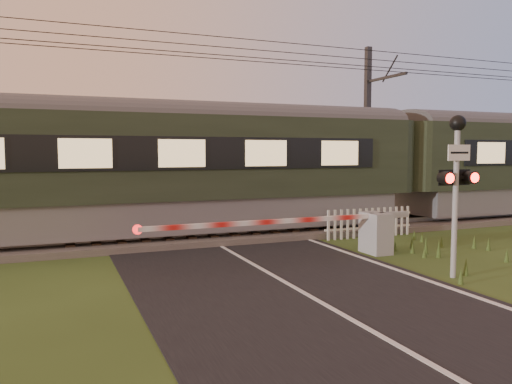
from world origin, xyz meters
name	(u,v)px	position (x,y,z in m)	size (l,w,h in m)	color
ground	(302,293)	(0.00, 0.00, 0.00)	(160.00, 160.00, 0.00)	#30431A
road	(308,295)	(0.02, -0.23, 0.01)	(6.00, 140.00, 0.03)	black
track_bed	(204,235)	(0.00, 6.50, 0.07)	(140.00, 3.40, 0.39)	#47423D
overhead_wires	(203,48)	(0.00, 6.50, 5.72)	(120.00, 0.62, 0.62)	black
train	(394,164)	(7.02, 6.50, 2.19)	(41.03, 2.83, 3.82)	slate
boom_gate	(364,231)	(3.09, 2.53, 0.60)	(7.16, 0.82, 1.09)	gray
crossing_signal	(457,167)	(3.47, -0.19, 2.33)	(0.86, 0.35, 3.39)	gray
picket_fence	(369,223)	(4.71, 4.60, 0.46)	(3.11, 0.08, 0.91)	silver
catenary_mast	(368,129)	(7.46, 8.72, 3.52)	(0.21, 2.46, 6.77)	#2D2D30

